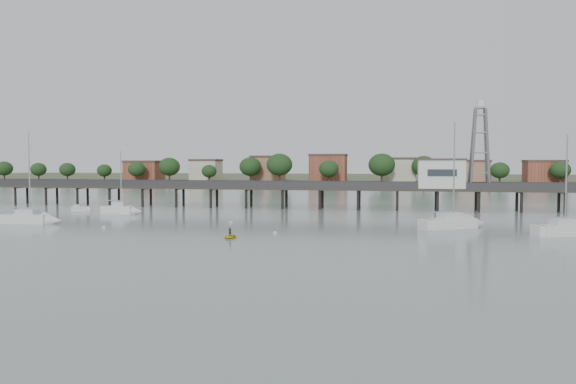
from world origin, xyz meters
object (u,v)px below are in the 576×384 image
Objects in this scene: white_tender at (81,209)px; yellow_dinghy at (230,238)px; sailboat_d at (571,230)px; sailboat_b at (124,210)px; sailboat_a at (36,219)px; pier at (303,188)px; lattice_tower at (480,148)px; sailboat_c at (460,223)px.

white_tender is 1.39× the size of yellow_dinghy.
sailboat_d is 1.14× the size of sailboat_b.
sailboat_d is (69.73, 0.38, 0.01)m from sailboat_a.
yellow_dinghy is at bearing -19.64° from sailboat_a.
pier is 42.69m from yellow_dinghy.
sailboat_a reaches higher than white_tender.
sailboat_b is (-58.87, -16.89, -10.45)m from lattice_tower.
sailboat_c is (52.79, -10.21, -0.02)m from sailboat_b.
yellow_dinghy is (-1.29, -42.50, -3.79)m from pier.
lattice_tower reaches higher than pier.
sailboat_c reaches higher than yellow_dinghy.
yellow_dinghy is at bearing -42.61° from sailboat_b.
white_tender is (-63.12, 13.95, -0.24)m from sailboat_c.
pier is 32.34m from lattice_tower.
sailboat_b is 0.75× the size of sailboat_c.
sailboat_b is at bearing 69.93° from sailboat_a.
lattice_tower is at bearing 0.00° from pier.
sailboat_a is (-32.39, -33.12, -3.15)m from pier.
yellow_dinghy is (-38.62, -9.76, -0.65)m from sailboat_d.
sailboat_b reaches higher than white_tender.
yellow_dinghy reaches higher than white_tender.
lattice_tower is 71.24m from white_tender.
sailboat_c is (57.82, 6.03, -0.01)m from sailboat_a.
sailboat_c is (-11.91, 5.65, -0.01)m from sailboat_d.
pier is 12.02× the size of sailboat_d.
sailboat_a reaches higher than yellow_dinghy.
lattice_tower is at bearing 45.94° from sailboat_c.
sailboat_a is at bearing -134.36° from pier.
sailboat_c is at bearing 3.09° from sailboat_a.
lattice_tower reaches higher than yellow_dinghy.
sailboat_d is at bearing -39.19° from white_tender.
sailboat_b is (-27.37, -16.89, -3.14)m from pier.
sailboat_d is 4.87× the size of yellow_dinghy.
lattice_tower reaches higher than sailboat_b.
lattice_tower is at bearing 52.02° from yellow_dinghy.
sailboat_c is at bearing 132.34° from sailboat_d.
sailboat_d is 13.18m from sailboat_c.
lattice_tower is at bearing -13.80° from white_tender.
sailboat_c is at bearing -46.82° from pier.
yellow_dinghy is (26.08, -25.61, -0.65)m from sailboat_b.
sailboat_c is 4.12× the size of white_tender.
pier is 9.68× the size of lattice_tower.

